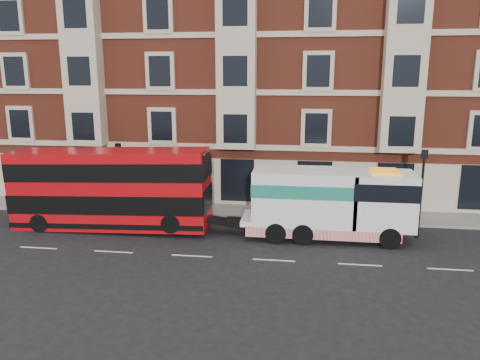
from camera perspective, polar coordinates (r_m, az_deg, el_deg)
ground at (r=23.18m, az=-5.89°, el=-9.20°), size 120.00×120.00×0.00m
sidewalk at (r=30.08m, az=-2.56°, el=-3.74°), size 90.00×3.00×0.15m
victorian_terrace at (r=36.16m, az=0.26°, el=15.11°), size 45.00×12.00×20.40m
lamp_post_west at (r=29.88m, az=-14.47°, el=0.89°), size 0.35×0.15×4.35m
lamp_post_east at (r=28.53m, az=21.33°, el=-0.16°), size 0.35×0.15×4.35m
double_decker_bus at (r=27.28m, az=-15.54°, el=-0.91°), size 11.17×2.56×4.52m
tow_truck at (r=25.26m, az=10.60°, el=-2.74°), size 8.95×2.64×3.73m
pedestrian at (r=32.05m, az=-18.43°, el=-1.68°), size 0.72×0.68×1.65m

